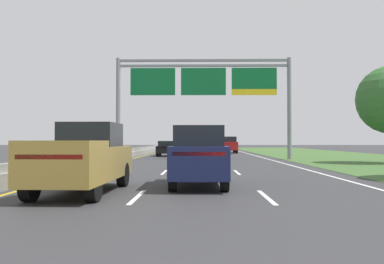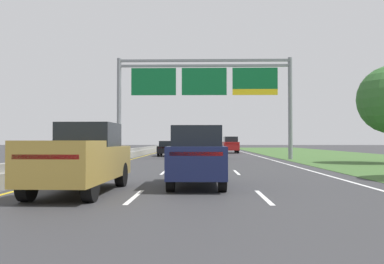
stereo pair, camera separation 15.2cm
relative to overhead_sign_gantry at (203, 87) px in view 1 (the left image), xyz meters
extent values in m
plane|color=#333335|center=(-0.30, 1.44, -6.24)|extent=(220.00, 220.00, 0.00)
cube|color=white|center=(-2.15, -23.06, -6.23)|extent=(0.14, 3.00, 0.01)
cube|color=white|center=(-2.15, -14.06, -6.23)|extent=(0.14, 3.00, 0.01)
cube|color=white|center=(-2.15, -5.06, -6.23)|extent=(0.14, 3.00, 0.01)
cube|color=white|center=(-2.15, 3.94, -6.23)|extent=(0.14, 3.00, 0.01)
cube|color=white|center=(-2.15, 12.94, -6.23)|extent=(0.14, 3.00, 0.01)
cube|color=white|center=(-2.15, 21.94, -6.23)|extent=(0.14, 3.00, 0.01)
cube|color=white|center=(-2.15, 30.94, -6.23)|extent=(0.14, 3.00, 0.01)
cube|color=white|center=(-2.15, 39.94, -6.23)|extent=(0.14, 3.00, 0.01)
cube|color=white|center=(-2.15, 48.94, -6.23)|extent=(0.14, 3.00, 0.01)
cube|color=white|center=(1.55, -23.06, -6.23)|extent=(0.14, 3.00, 0.01)
cube|color=white|center=(1.55, -14.06, -6.23)|extent=(0.14, 3.00, 0.01)
cube|color=white|center=(1.55, -5.06, -6.23)|extent=(0.14, 3.00, 0.01)
cube|color=white|center=(1.55, 3.94, -6.23)|extent=(0.14, 3.00, 0.01)
cube|color=white|center=(1.55, 12.94, -6.23)|extent=(0.14, 3.00, 0.01)
cube|color=white|center=(1.55, 21.94, -6.23)|extent=(0.14, 3.00, 0.01)
cube|color=white|center=(1.55, 30.94, -6.23)|extent=(0.14, 3.00, 0.01)
cube|color=white|center=(1.55, 39.94, -6.23)|extent=(0.14, 3.00, 0.01)
cube|color=white|center=(1.55, 48.94, -6.23)|extent=(0.14, 3.00, 0.01)
cube|color=white|center=(5.60, 1.44, -6.23)|extent=(0.16, 106.00, 0.01)
cube|color=gold|center=(-6.20, 1.44, -6.23)|extent=(0.16, 106.00, 0.01)
cube|color=#3D602D|center=(13.65, 1.44, -6.23)|extent=(14.00, 110.00, 0.02)
cube|color=gray|center=(-6.90, 1.44, -5.96)|extent=(0.60, 110.00, 0.55)
cube|color=gray|center=(-6.90, 1.44, -5.54)|extent=(0.25, 110.00, 0.30)
cylinder|color=gray|center=(-7.35, 0.08, -1.87)|extent=(0.36, 0.36, 8.73)
cylinder|color=gray|center=(7.35, 0.08, -1.87)|extent=(0.36, 0.36, 8.73)
cube|color=gray|center=(0.00, 0.08, 2.26)|extent=(14.70, 0.24, 0.20)
cube|color=gray|center=(0.00, 0.08, 1.81)|extent=(14.70, 0.24, 0.20)
cube|color=#0C602D|center=(-4.33, -0.10, 0.42)|extent=(3.83, 0.12, 2.33)
cube|color=#0C602D|center=(0.00, -0.10, 0.42)|extent=(3.83, 0.12, 2.33)
cube|color=#0C602D|center=(4.33, -0.10, 0.67)|extent=(3.83, 0.12, 1.83)
cube|color=yellow|center=(4.33, -0.10, -0.49)|extent=(3.83, 0.12, 0.50)
cube|color=#A38438|center=(-3.96, -22.24, -5.32)|extent=(2.14, 5.45, 1.00)
cube|color=black|center=(-3.94, -21.39, -4.43)|extent=(1.77, 1.94, 0.78)
cube|color=#B21414|center=(-4.03, -24.90, -5.02)|extent=(1.68, 0.12, 0.12)
cube|color=#A38438|center=(-4.01, -23.96, -4.72)|extent=(2.05, 1.99, 0.20)
cylinder|color=black|center=(-4.76, -20.38, -5.82)|extent=(0.32, 0.85, 0.84)
cylinder|color=black|center=(-3.06, -20.42, -5.82)|extent=(0.32, 0.85, 0.84)
cylinder|color=black|center=(-4.86, -24.05, -5.82)|extent=(0.32, 0.85, 0.84)
cylinder|color=black|center=(-3.16, -24.09, -5.82)|extent=(0.32, 0.85, 0.84)
cube|color=maroon|center=(3.50, 17.85, -5.33)|extent=(1.95, 4.72, 1.05)
cube|color=black|center=(3.50, 17.70, -4.47)|extent=(1.67, 3.02, 0.68)
cube|color=#B21414|center=(3.52, 15.54, -5.02)|extent=(1.60, 0.10, 0.12)
cylinder|color=black|center=(2.66, 19.44, -5.86)|extent=(0.27, 0.76, 0.76)
cylinder|color=black|center=(4.30, 19.46, -5.86)|extent=(0.27, 0.76, 0.76)
cylinder|color=black|center=(2.70, 16.24, -5.86)|extent=(0.27, 0.76, 0.76)
cylinder|color=black|center=(4.34, 16.26, -5.86)|extent=(0.27, 0.76, 0.76)
cube|color=black|center=(-3.75, 7.35, -5.55)|extent=(1.83, 4.40, 0.72)
cube|color=black|center=(-3.75, 7.30, -4.93)|extent=(1.57, 2.30, 0.52)
cube|color=#B21414|center=(-3.75, 5.19, -5.33)|extent=(1.53, 0.08, 0.12)
cylinder|color=black|center=(-4.55, 8.84, -5.91)|extent=(0.22, 0.66, 0.66)
cylinder|color=black|center=(-2.95, 8.85, -5.91)|extent=(0.22, 0.66, 0.66)
cylinder|color=black|center=(-4.55, 5.85, -5.91)|extent=(0.22, 0.66, 0.66)
cylinder|color=black|center=(-2.95, 5.85, -5.91)|extent=(0.22, 0.66, 0.66)
cube|color=#161E47|center=(-0.39, -20.26, -5.33)|extent=(1.92, 4.71, 1.05)
cube|color=black|center=(-0.39, -20.41, -4.47)|extent=(1.64, 3.01, 0.68)
cube|color=#B21414|center=(-0.39, -22.57, -5.02)|extent=(1.60, 0.09, 0.12)
cylinder|color=black|center=(-1.22, -18.67, -5.86)|extent=(0.26, 0.76, 0.76)
cylinder|color=black|center=(0.42, -18.66, -5.86)|extent=(0.26, 0.76, 0.76)
cylinder|color=black|center=(-1.21, -21.86, -5.86)|extent=(0.26, 0.76, 0.76)
cylinder|color=black|center=(0.43, -21.86, -5.86)|extent=(0.26, 0.76, 0.76)
camera|label=1|loc=(-0.38, -34.74, -4.62)|focal=38.06mm
camera|label=2|loc=(-0.22, -34.74, -4.62)|focal=38.06mm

